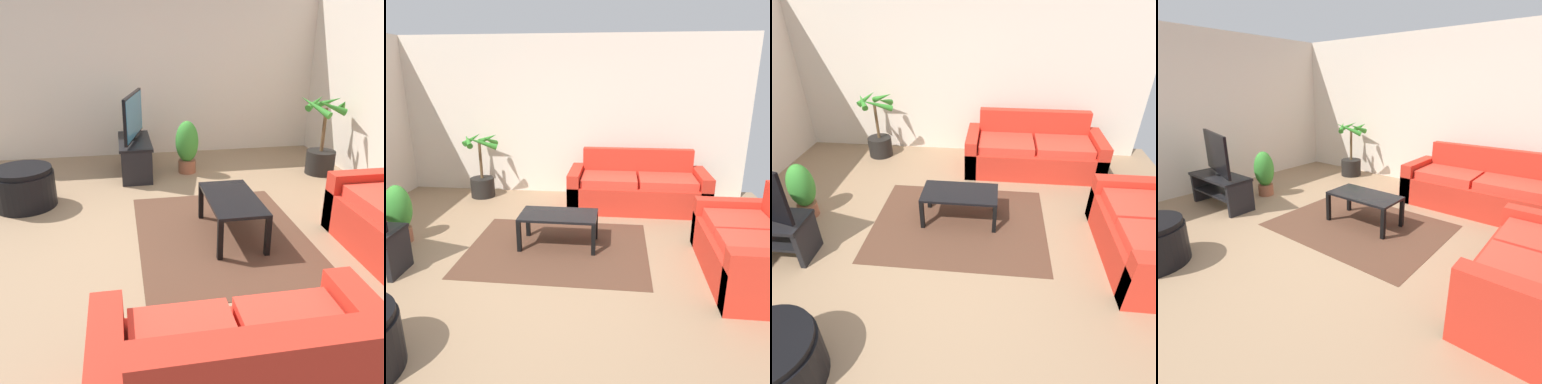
# 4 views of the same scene
# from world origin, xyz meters

# --- Properties ---
(ground_plane) EXTENTS (6.60, 6.60, 0.00)m
(ground_plane) POSITION_xyz_m (0.00, 0.00, 0.00)
(ground_plane) COLOR #937556
(wall_back) EXTENTS (6.00, 0.06, 2.70)m
(wall_back) POSITION_xyz_m (0.00, 3.00, 1.35)
(wall_back) COLOR beige
(wall_back) RESTS_ON ground
(wall_left) EXTENTS (0.06, 6.00, 2.70)m
(wall_left) POSITION_xyz_m (-3.00, 0.00, 1.35)
(wall_left) COLOR beige
(wall_left) RESTS_ON ground
(couch_main) EXTENTS (2.15, 0.90, 0.90)m
(couch_main) POSITION_xyz_m (1.16, 2.28, 0.30)
(couch_main) COLOR red
(couch_main) RESTS_ON ground
(couch_loveseat) EXTENTS (0.90, 1.58, 0.90)m
(couch_loveseat) POSITION_xyz_m (2.28, 0.29, 0.30)
(couch_loveseat) COLOR red
(couch_loveseat) RESTS_ON ground
(tv_stand) EXTENTS (1.10, 0.45, 0.50)m
(tv_stand) POSITION_xyz_m (-1.99, -0.08, 0.32)
(tv_stand) COLOR black
(tv_stand) RESTS_ON ground
(tv) EXTENTS (1.07, 0.30, 0.65)m
(tv) POSITION_xyz_m (-1.99, -0.08, 0.84)
(tv) COLOR black
(tv) RESTS_ON tv_stand
(coffee_table) EXTENTS (0.95, 0.50, 0.42)m
(coffee_table) POSITION_xyz_m (0.13, 0.78, 0.36)
(coffee_table) COLOR black
(coffee_table) RESTS_ON ground
(area_rug) EXTENTS (2.20, 1.70, 0.01)m
(area_rug) POSITION_xyz_m (0.13, 0.68, 0.00)
(area_rug) COLOR #513323
(area_rug) RESTS_ON ground
(potted_palm) EXTENTS (0.67, 0.72, 1.14)m
(potted_palm) POSITION_xyz_m (-1.51, 2.54, 0.40)
(potted_palm) COLOR black
(potted_palm) RESTS_ON ground
(potted_plant_small) EXTENTS (0.33, 0.33, 0.76)m
(potted_plant_small) POSITION_xyz_m (-1.90, 0.66, 0.40)
(potted_plant_small) COLOR brown
(potted_plant_small) RESTS_ON ground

